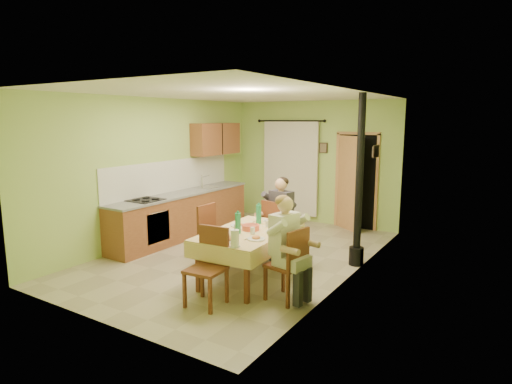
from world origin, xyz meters
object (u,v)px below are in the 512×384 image
Objects in this scene: man_far at (280,209)px; chair_near at (207,283)px; man_right at (286,236)px; stove_flue at (358,204)px; chair_right at (287,279)px; chair_far at (279,242)px; chair_left at (216,249)px; dining_table at (249,255)px.

chair_near is at bearing -74.30° from man_far.
stove_flue is at bearing 0.39° from man_right.
stove_flue is at bearing 0.84° from chair_right.
chair_near is at bearing -74.19° from chair_far.
chair_right is at bearing -90.00° from man_right.
stove_flue is at bearing 28.59° from man_far.
man_far is (-0.94, 1.50, 0.59)m from chair_right.
man_right is at bearing -100.05° from stove_flue.
chair_left is at bearing -112.54° from chair_far.
dining_table is 1.03m from chair_near.
chair_near is 1.46m from chair_left.
chair_left reaches higher than chair_right.
dining_table is 1.01m from man_right.
man_far is (0.65, 0.95, 0.59)m from chair_left.
chair_right is at bearing -144.45° from chair_near.
chair_far is 1.50m from stove_flue.
dining_table is 2.00m from stove_flue.
stove_flue reaches higher than man_far.
chair_left is at bearing 162.20° from dining_table.
dining_table is 1.77× the size of chair_left.
chair_near is 0.36× the size of stove_flue.
chair_far is 1.76m from chair_right.
man_far is (-0.11, 1.15, 0.50)m from dining_table.
stove_flue is at bearing -118.24° from chair_near.
chair_near is 1.01× the size of chair_right.
man_right reaches higher than chair_near.
chair_right is 0.72× the size of man_right.
stove_flue reaches higher than chair_near.
chair_left reaches higher than chair_near.
man_far is at bearing 42.04° from man_right.
chair_far is at bearing 42.40° from man_right.
chair_left is (-0.78, 1.23, 0.00)m from chair_near.
man_right is at bearing -143.82° from chair_near.
dining_table is 1.79× the size of chair_near.
stove_flue is at bearing 29.20° from chair_far.
man_far is 1.76m from man_right.
man_right is 1.89m from stove_flue.
man_right reaches higher than chair_right.
man_right is (-0.01, 0.00, 0.59)m from chair_right.
dining_table is 1.77× the size of chair_far.
dining_table is 1.30× the size of man_right.
chair_left is at bearing 81.21° from man_right.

